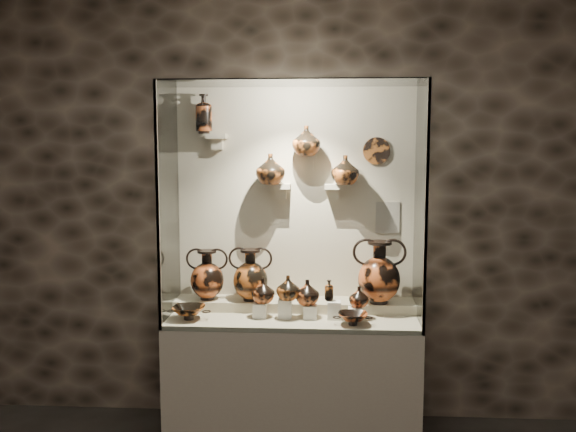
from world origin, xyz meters
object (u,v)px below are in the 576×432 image
Objects in this scene: ovoid_vase_b at (306,141)px; jug_a at (263,291)px; lekythos_tall at (204,111)px; amphora_left at (207,275)px; ovoid_vase_a at (270,169)px; lekythos_small at (329,289)px; kylix_right at (353,317)px; jug_e at (359,297)px; amphora_mid at (250,275)px; ovoid_vase_c at (345,170)px; jug_b at (288,288)px; kylix_left at (189,311)px; amphora_right at (379,272)px; jug_c at (307,292)px.

jug_a is at bearing -116.97° from ovoid_vase_b.
lekythos_tall is 1.51× the size of ovoid_vase_b.
amphora_left is at bearing -153.22° from ovoid_vase_b.
jug_a is 0.84m from ovoid_vase_a.
lekythos_small is 0.78× the size of ovoid_vase_b.
kylix_right is 0.80× the size of lekythos_tall.
ovoid_vase_a is (-0.61, 0.22, 0.84)m from jug_e.
ovoid_vase_b reaches higher than ovoid_vase_a.
amphora_mid is 1.73× the size of ovoid_vase_a.
amphora_mid is 2.30× the size of lekythos_small.
ovoid_vase_b reaches higher than ovoid_vase_c.
kylix_left is (-0.66, -0.06, -0.16)m from jug_b.
amphora_right is 2.74× the size of lekythos_small.
kylix_left is 1.14× the size of kylix_right.
lekythos_small is at bearing -30.99° from ovoid_vase_b.
kylix_left is 1.38m from lekythos_tall.
lekythos_small is (-0.20, 0.00, 0.05)m from jug_e.
kylix_right is (0.71, -0.32, -0.20)m from amphora_mid.
amphora_mid is at bearing -26.59° from lekythos_tall.
jug_c is (0.13, 0.03, -0.04)m from jug_b.
amphora_right is 2.68× the size of jug_b.
ovoid_vase_c is at bearing 147.07° from amphora_right.
amphora_left reaches higher than jug_b.
ovoid_vase_a is (0.47, -0.03, -0.40)m from lekythos_tall.
lekythos_small reaches higher than jug_c.
amphora_mid is 0.58m from lekythos_small.
amphora_left is 1.76× the size of ovoid_vase_c.
amphora_mid is 0.51m from kylix_left.
jug_b is 0.47m from kylix_right.
ovoid_vase_c is (0.52, 0.00, -0.01)m from ovoid_vase_a.
ovoid_vase_a is at bearing 173.01° from ovoid_vase_c.
amphora_right is 2.66× the size of jug_a.
kylix_right is 1.16m from ovoid_vase_a.
ovoid_vase_c reaches higher than kylix_right.
jug_a is 0.67× the size of kylix_right.
ovoid_vase_a is at bearing -2.22° from amphora_left.
jug_c is at bearing -4.37° from jug_a.
lekythos_small is at bearing -171.31° from amphora_right.
jug_c is 0.84× the size of ovoid_vase_c.
lekythos_small is at bearing -176.87° from jug_e.
amphora_left is 1.44× the size of kylix_right.
lekythos_tall reaches higher than jug_c.
jug_e is at bearing -5.13° from jug_a.
jug_e is 0.87× the size of lekythos_small.
ovoid_vase_a is 0.32m from ovoid_vase_b.
lekythos_small is 0.79× the size of ovoid_vase_c.
amphora_left is 0.81× the size of amphora_right.
jug_b reaches higher than kylix_left.
kylix_right is (0.60, -0.14, -0.13)m from jug_a.
lekythos_tall is 0.62m from ovoid_vase_a.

